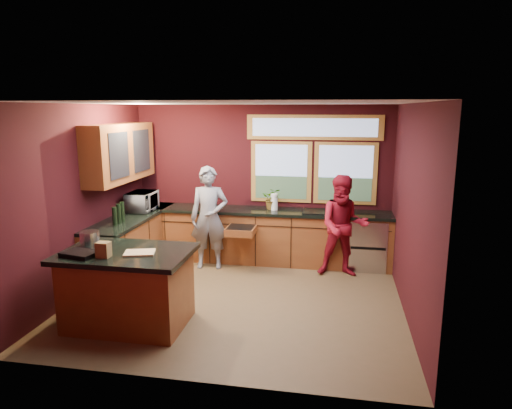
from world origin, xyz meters
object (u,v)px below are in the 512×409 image
(cutting_board, at_px, (140,253))
(island, at_px, (128,288))
(person_red, at_px, (343,226))
(person_grey, at_px, (209,218))
(stock_pot, at_px, (90,238))

(cutting_board, bearing_deg, island, 165.96)
(island, bearing_deg, person_red, 40.31)
(person_grey, bearing_deg, cutting_board, -104.39)
(person_grey, bearing_deg, island, -109.62)
(person_grey, relative_size, stock_pot, 7.14)
(person_red, bearing_deg, stock_pot, -151.02)
(stock_pot, bearing_deg, person_red, 33.14)
(cutting_board, relative_size, stock_pot, 1.46)
(island, bearing_deg, stock_pot, 164.74)
(person_grey, bearing_deg, person_red, -8.81)
(island, bearing_deg, cutting_board, -14.04)
(cutting_board, bearing_deg, person_red, 43.23)
(person_grey, height_order, stock_pot, person_grey)
(person_grey, distance_m, person_red, 2.19)
(person_grey, relative_size, cutting_board, 4.90)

